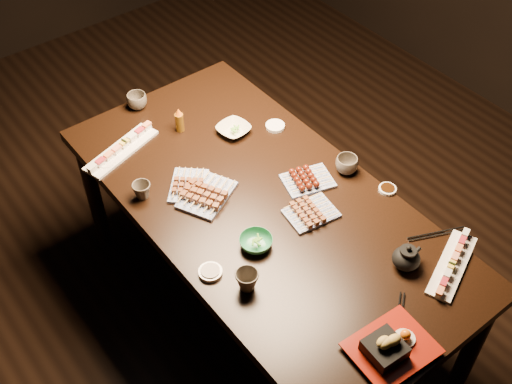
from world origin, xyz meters
The scene contains 23 objects.
ground centered at (0.00, 0.00, 0.00)m, with size 5.00×5.00×0.00m, color black.
dining_table centered at (-0.19, -0.31, 0.38)m, with size 0.90×1.80×0.75m, color black.
sushi_platter_near centered at (0.15, -0.98, 0.77)m, with size 0.33×0.09×0.04m, color white, non-canonical shape.
sushi_platter_far centered at (-0.49, 0.30, 0.77)m, with size 0.37×0.10×0.04m, color white, non-canonical shape.
yakitori_plate_center centered at (-0.35, -0.14, 0.78)m, with size 0.23×0.17×0.06m, color #828EB6, non-canonical shape.
yakitori_plate_right centered at (-0.09, -0.48, 0.77)m, with size 0.19×0.14×0.05m, color #828EB6, non-canonical shape.
yakitori_plate_left centered at (-0.38, -0.05, 0.78)m, with size 0.20×0.14×0.05m, color #828EB6, non-canonical shape.
tsukune_plate centered at (0.02, -0.33, 0.78)m, with size 0.20×0.14×0.05m, color #828EB6, non-canonical shape.
edamame_bowl_green centered at (-0.35, -0.47, 0.77)m, with size 0.13×0.13×0.04m, color #287D4E.
edamame_bowl_cream centered at (-0.03, 0.11, 0.77)m, with size 0.14×0.14×0.03m, color beige.
tempura_tray centered at (-0.28, -1.09, 0.80)m, with size 0.27×0.22×0.10m, color black, non-canonical shape.
teacup_near_left centered at (-0.49, -0.60, 0.79)m, with size 0.08×0.08×0.08m, color #4F473C.
teacup_mid_right centered at (0.19, -0.38, 0.79)m, with size 0.09×0.09×0.07m, color #4F473C.
teacup_far_left centered at (-0.55, 0.01, 0.78)m, with size 0.07×0.07×0.07m, color #4F473C.
teacup_far_right centered at (-0.28, 0.53, 0.79)m, with size 0.09×0.09×0.07m, color #4F473C.
teapot centered at (0.02, -0.87, 0.80)m, with size 0.12×0.12×0.10m, color black, non-canonical shape.
condiment_bottle centered at (-0.21, 0.27, 0.81)m, with size 0.04×0.04×0.12m, color brown.
sauce_dish_west centered at (-0.56, -0.47, 0.76)m, with size 0.09×0.09×0.02m, color white.
sauce_dish_east centered at (0.14, 0.02, 0.76)m, with size 0.09×0.09×0.02m, color white.
sauce_dish_se centered at (0.25, -0.57, 0.76)m, with size 0.07×0.07×0.01m, color white.
sauce_dish_nw centered at (-0.58, 0.28, 0.76)m, with size 0.08×0.08×0.01m, color white.
chopsticks_near centered at (-0.18, -1.03, 0.75)m, with size 0.24×0.02×0.01m, color black, non-canonical shape.
chopsticks_se centered at (0.22, -0.85, 0.75)m, with size 0.24×0.02×0.01m, color black, non-canonical shape.
Camera 1 is at (-1.29, -1.67, 2.61)m, focal length 45.00 mm.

